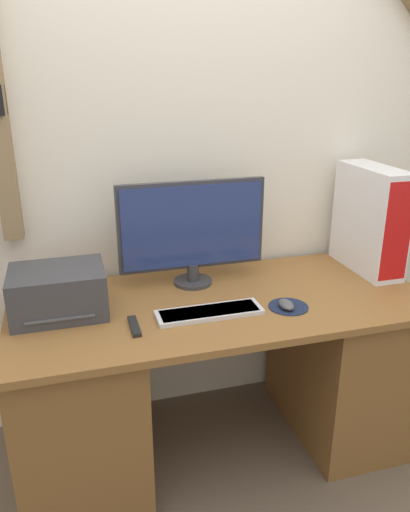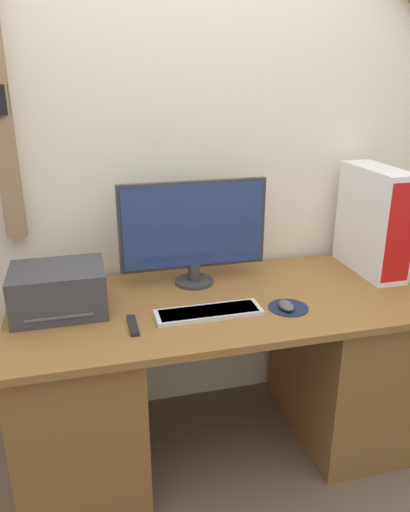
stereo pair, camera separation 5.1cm
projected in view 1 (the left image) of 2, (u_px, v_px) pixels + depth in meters
The scene contains 10 objects.
ground_plane at pixel (249, 508), 2.02m from camera, with size 12.00×12.00×0.00m, color brown.
wall_back at pixel (194, 141), 2.28m from camera, with size 6.40×0.15×2.70m.
desk at pixel (221, 373), 2.22m from camera, with size 1.74×0.77×0.76m.
monitor at pixel (192, 229), 2.17m from camera, with size 0.65×0.17×0.47m.
keyboard at pixel (209, 312), 1.96m from camera, with size 0.42×0.13×0.02m.
mousepad at pixel (288, 307), 2.03m from camera, with size 0.16×0.16×0.00m.
mouse at pixel (286, 305), 2.01m from camera, with size 0.05×0.09×0.03m.
computer_tower at pixel (370, 219), 2.34m from camera, with size 0.15×0.42×0.49m.
printer at pixel (58, 292), 1.95m from camera, with size 0.36×0.28×0.19m.
remote_control at pixel (134, 326), 1.86m from camera, with size 0.03×0.15×0.02m.
Camera 1 is at (-0.59, -1.42, 1.67)m, focal length 35.00 mm.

